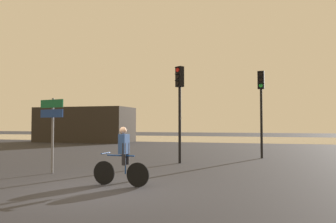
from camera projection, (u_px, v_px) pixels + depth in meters
ground_plane at (94, 192)px, 8.22m from camera, size 120.00×120.00×0.00m
water_strip at (226, 139)px, 37.73m from camera, size 80.00×16.00×0.01m
distant_building at (85, 125)px, 31.64m from camera, size 9.03×4.00×3.31m
traffic_light_far_right at (261, 97)px, 16.43m from camera, size 0.34×0.35×4.37m
traffic_light_center at (180, 96)px, 14.34m from camera, size 0.40×0.42×4.23m
direction_sign_post at (52, 121)px, 11.36m from camera, size 1.08×0.29×2.60m
cyclist at (123, 156)px, 8.99m from camera, size 1.71×0.46×1.62m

